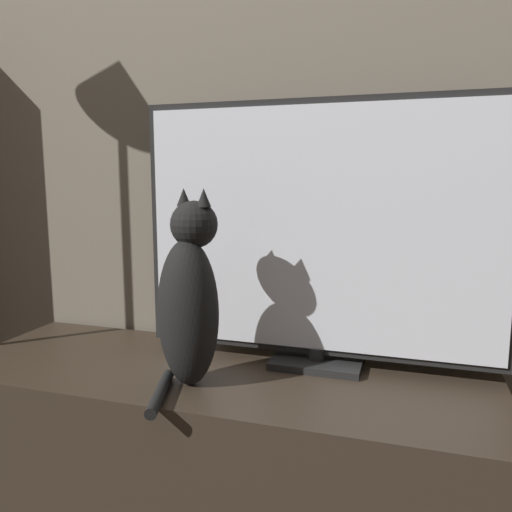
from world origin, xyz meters
The scene contains 4 objects.
wall_back centered at (0.00, 1.22, 1.30)m, with size 4.80×0.05×2.60m.
tv_stand centered at (0.00, 0.92, 0.20)m, with size 1.49×0.51×0.41m.
tv centered at (0.26, 1.04, 0.78)m, with size 1.00×0.15×0.73m.
cat centered at (-0.03, 0.82, 0.63)m, with size 0.19×0.31×0.50m.
Camera 1 is at (0.49, -0.29, 0.93)m, focal length 35.00 mm.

